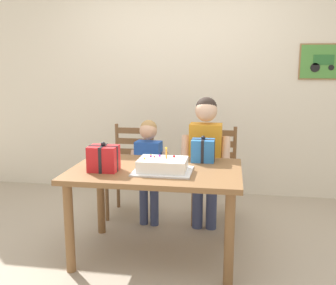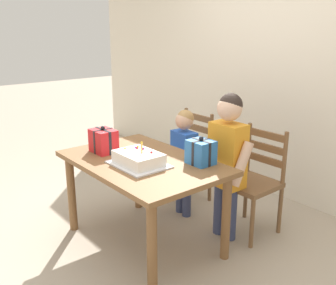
# 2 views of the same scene
# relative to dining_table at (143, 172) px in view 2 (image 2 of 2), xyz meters

# --- Properties ---
(ground_plane) EXTENTS (20.00, 20.00, 0.00)m
(ground_plane) POSITION_rel_dining_table_xyz_m (0.00, 0.00, -0.63)
(ground_plane) COLOR tan
(back_wall) EXTENTS (6.40, 0.11, 2.60)m
(back_wall) POSITION_rel_dining_table_xyz_m (0.01, 1.72, 0.67)
(back_wall) COLOR silver
(back_wall) RESTS_ON ground
(dining_table) EXTENTS (1.33, 0.87, 0.73)m
(dining_table) POSITION_rel_dining_table_xyz_m (0.00, 0.00, 0.00)
(dining_table) COLOR brown
(dining_table) RESTS_ON ground
(birthday_cake) EXTENTS (0.44, 0.34, 0.19)m
(birthday_cake) POSITION_rel_dining_table_xyz_m (0.07, -0.09, 0.15)
(birthday_cake) COLOR silver
(birthday_cake) RESTS_ON dining_table
(gift_box_red_large) EXTENTS (0.22, 0.18, 0.23)m
(gift_box_red_large) POSITION_rel_dining_table_xyz_m (-0.38, -0.13, 0.20)
(gift_box_red_large) COLOR red
(gift_box_red_large) RESTS_ON dining_table
(gift_box_beside_cake) EXTENTS (0.20, 0.17, 0.22)m
(gift_box_beside_cake) POSITION_rel_dining_table_xyz_m (0.35, 0.30, 0.20)
(gift_box_beside_cake) COLOR #286BB7
(gift_box_beside_cake) RESTS_ON dining_table
(chair_left) EXTENTS (0.42, 0.42, 0.92)m
(chair_left) POSITION_rel_dining_table_xyz_m (-0.43, 0.86, -0.16)
(chair_left) COLOR brown
(chair_left) RESTS_ON ground
(chair_right) EXTENTS (0.42, 0.42, 0.92)m
(chair_right) POSITION_rel_dining_table_xyz_m (0.43, 0.86, -0.16)
(chair_right) COLOR brown
(chair_right) RESTS_ON ground
(child_older) EXTENTS (0.45, 0.25, 1.25)m
(child_older) POSITION_rel_dining_table_xyz_m (0.35, 0.60, 0.13)
(child_older) COLOR #38426B
(child_older) RESTS_ON ground
(child_younger) EXTENTS (0.38, 0.23, 1.03)m
(child_younger) POSITION_rel_dining_table_xyz_m (-0.19, 0.60, -0.01)
(child_younger) COLOR #38426B
(child_younger) RESTS_ON ground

